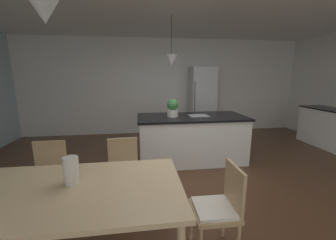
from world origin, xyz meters
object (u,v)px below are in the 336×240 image
Objects in this scene: refrigerator at (202,101)px; potted_plant_on_island at (173,108)px; kitchen_island at (191,138)px; dining_table at (58,196)px; chair_kitchen_end at (219,206)px; vase_on_dining_table at (71,170)px; chair_far_right at (124,171)px; chair_far_left at (48,175)px.

refrigerator reaches higher than potted_plant_on_island.
potted_plant_on_island reaches higher than kitchen_island.
chair_kitchen_end is at bearing -0.04° from dining_table.
vase_on_dining_table is (-2.36, -4.01, -0.08)m from refrigerator.
kitchen_island reaches higher than dining_table.
chair_kitchen_end is at bearing -87.87° from potted_plant_on_island.
chair_far_right is at bearing -121.73° from refrigerator.
vase_on_dining_table is at bearing -120.42° from refrigerator.
vase_on_dining_table reaches higher than kitchen_island.
potted_plant_on_island is at bearing 60.40° from vase_on_dining_table.
potted_plant_on_island is at bearing 92.13° from chair_kitchen_end.
chair_far_left is (-1.84, 0.88, 0.00)m from chair_kitchen_end.
chair_far_right and chair_far_left have the same top height.
potted_plant_on_island is (-0.08, 2.23, 0.59)m from chair_kitchen_end.
chair_kitchen_end is 1.36m from vase_on_dining_table.
refrigerator reaches higher than chair_kitchen_end.
refrigerator is at bearing 75.50° from chair_kitchen_end.
refrigerator is (1.99, 3.22, 0.48)m from chair_far_right.
chair_far_right is at bearing -122.29° from potted_plant_on_island.
refrigerator is 4.65m from vase_on_dining_table.
kitchen_island is (2.13, 1.34, -0.01)m from chair_far_left.
refrigerator reaches higher than dining_table.
chair_far_right is 0.96m from vase_on_dining_table.
chair_far_left is 0.42× the size of kitchen_island.
vase_on_dining_table is at bearing -55.51° from chair_far_left.
chair_far_right reaches higher than dining_table.
chair_far_right is at bearing 65.31° from vase_on_dining_table.
chair_kitchen_end reaches higher than dining_table.
potted_plant_on_island reaches higher than chair_far_right.
chair_kitchen_end is 3.71× the size of vase_on_dining_table.
chair_kitchen_end is at bearing -25.70° from chair_far_left.
potted_plant_on_island reaches higher than dining_table.
chair_far_right is at bearing 136.45° from chair_kitchen_end.
dining_table is at bearing -126.98° from kitchen_island.
refrigerator is at bearing 59.22° from dining_table.
chair_far_right is 1.00× the size of chair_far_left.
dining_table is 1.02m from chair_far_right.
dining_table is at bearing -62.76° from chair_far_left.
chair_kitchen_end is at bearing -97.49° from kitchen_island.
chair_far_right is 1.82m from kitchen_island.
vase_on_dining_table is at bearing 175.87° from chair_kitchen_end.
chair_far_right is 1.69m from potted_plant_on_island.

